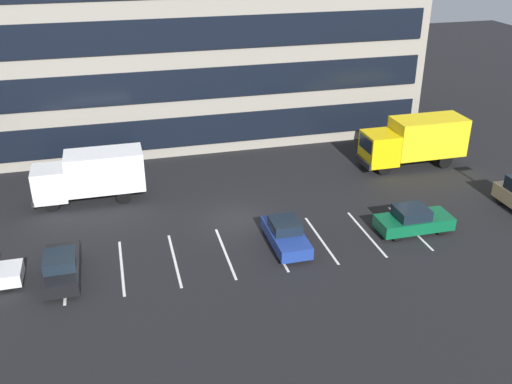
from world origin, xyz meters
name	(u,v)px	position (x,y,z in m)	size (l,w,h in m)	color
ground_plane	(236,219)	(0.00, 0.00, 0.00)	(120.00, 120.00, 0.00)	black
office_building	(186,43)	(0.00, 17.95, 7.20)	(36.40, 14.12, 14.40)	gray
lot_markings	(250,249)	(0.00, -3.64, 0.00)	(19.74, 5.40, 0.01)	silver
box_truck_white	(91,174)	(-8.33, 4.92, 1.84)	(7.04, 2.33, 3.26)	white
box_truck_yellow_all	(415,140)	(14.57, 4.92, 2.00)	(7.68, 2.54, 3.56)	yellow
sedan_forest	(413,220)	(9.71, -4.07, 0.74)	(4.40, 1.84, 1.58)	#0C5933
sedan_black	(61,267)	(-9.94, -4.01, 0.71)	(1.77, 4.22, 1.51)	black
sedan_navy	(286,234)	(2.03, -3.71, 0.72)	(1.78, 4.24, 1.52)	navy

